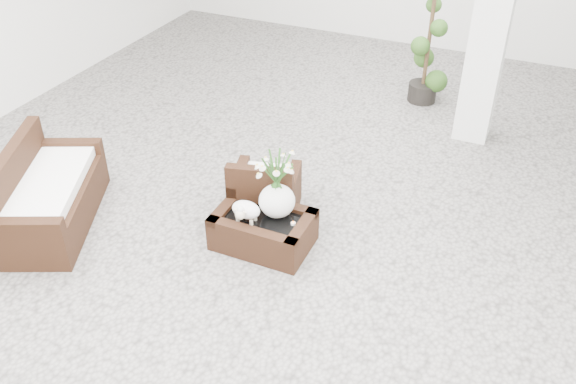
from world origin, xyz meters
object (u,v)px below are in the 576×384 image
at_px(coffee_table, 263,231).
at_px(armchair, 265,184).
at_px(topiary, 428,45).
at_px(loveseat, 48,189).

xyz_separation_m(coffee_table, armchair, (-0.21, 0.48, 0.19)).
distance_m(coffee_table, topiary, 3.78).
bearing_deg(coffee_table, armchair, 113.27).
bearing_deg(loveseat, armchair, -85.70).
height_order(armchair, loveseat, loveseat).
distance_m(armchair, loveseat, 2.11).
distance_m(armchair, topiary, 3.33).
height_order(coffee_table, armchair, armchair).
bearing_deg(coffee_table, topiary, 80.31).
relative_size(coffee_table, armchair, 1.30).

